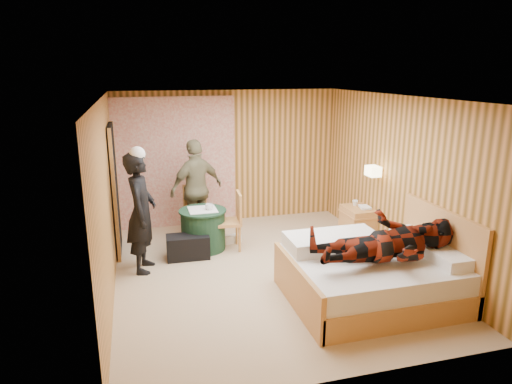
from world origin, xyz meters
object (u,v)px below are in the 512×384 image
object	(u,v)px
round_table	(203,229)
chair_near	(232,217)
man_at_table	(197,189)
man_on_bed	(389,231)
wall_lamp	(373,171)
duffel_bag	(188,247)
nightstand	(358,224)
bed	(373,274)
woman_standing	(141,213)
chair_far	(197,207)

from	to	relation	value
round_table	chair_near	bearing A→B (deg)	-13.03
man_at_table	man_on_bed	distance (m)	3.62
man_at_table	man_on_bed	xyz separation A→B (m)	(1.87, -3.10, 0.13)
wall_lamp	duffel_bag	distance (m)	3.16
wall_lamp	round_table	world-z (taller)	wall_lamp
nightstand	man_on_bed	world-z (taller)	man_on_bed
round_table	man_at_table	xyz separation A→B (m)	(0.00, 0.64, 0.52)
wall_lamp	man_at_table	bearing A→B (deg)	153.80
chair_near	man_at_table	world-z (taller)	man_at_table
duffel_bag	man_at_table	distance (m)	1.21
bed	man_at_table	size ratio (longest dim) A/B	1.21
bed	woman_standing	xyz separation A→B (m)	(-2.81, 1.66, 0.55)
man_at_table	nightstand	bearing A→B (deg)	134.75
chair_far	woman_standing	distance (m)	1.56
nightstand	chair_far	bearing A→B (deg)	160.04
nightstand	woman_standing	distance (m)	3.62
round_table	duffel_bag	distance (m)	0.45
duffel_bag	woman_standing	world-z (taller)	woman_standing
duffel_bag	wall_lamp	bearing A→B (deg)	-5.00
bed	man_at_table	bearing A→B (deg)	122.72
round_table	man_on_bed	world-z (taller)	man_on_bed
bed	duffel_bag	world-z (taller)	bed
bed	chair_near	bearing A→B (deg)	122.98
chair_far	man_on_bed	world-z (taller)	man_on_bed
man_at_table	bed	bearing A→B (deg)	98.01
round_table	man_on_bed	distance (m)	3.16
chair_near	woman_standing	world-z (taller)	woman_standing
woman_standing	man_at_table	size ratio (longest dim) A/B	1.02
man_on_bed	duffel_bag	bearing A→B (deg)	135.23
bed	wall_lamp	bearing A→B (deg)	62.93
duffel_bag	man_on_bed	xyz separation A→B (m)	(2.16, -2.15, 0.81)
chair_far	chair_near	distance (m)	0.87
chair_near	wall_lamp	bearing A→B (deg)	80.91
chair_near	man_at_table	bearing A→B (deg)	-142.89
round_table	woman_standing	world-z (taller)	woman_standing
woman_standing	man_on_bed	distance (m)	3.41
duffel_bag	nightstand	bearing A→B (deg)	1.33
man_on_bed	bed	bearing A→B (deg)	97.11
wall_lamp	man_at_table	size ratio (longest dim) A/B	0.15
wall_lamp	bed	size ratio (longest dim) A/B	0.12
wall_lamp	man_at_table	world-z (taller)	man_at_table
chair_near	duffel_bag	world-z (taller)	chair_near
woman_standing	man_at_table	world-z (taller)	woman_standing
chair_near	man_on_bed	distance (m)	2.77
bed	man_at_table	xyz separation A→B (m)	(-1.84, 2.87, 0.54)
man_on_bed	round_table	bearing A→B (deg)	127.31
bed	chair_near	world-z (taller)	bed
woman_standing	chair_near	bearing A→B (deg)	-61.07
chair_far	round_table	bearing A→B (deg)	-96.95
woman_standing	wall_lamp	bearing A→B (deg)	-80.42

